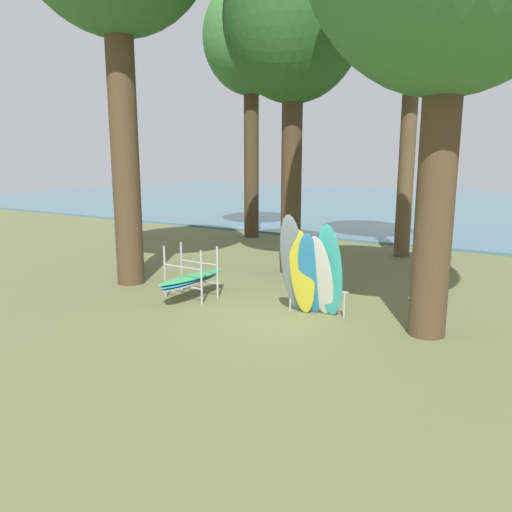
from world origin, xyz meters
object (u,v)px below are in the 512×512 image
Objects in this scene: tree_far_left_back at (415,16)px; tree_far_right_back at (293,23)px; board_storage_rack at (191,278)px; leaning_board_pile at (311,272)px; tree_mid_behind at (251,42)px.

tree_far_right_back is at bearing -116.55° from tree_far_left_back.
tree_far_left_back reaches higher than board_storage_rack.
leaning_board_pile reaches higher than board_storage_rack.
tree_far_right_back reaches higher than leaning_board_pile.
tree_mid_behind is 4.61× the size of leaning_board_pile.
tree_mid_behind reaches higher than tree_far_left_back.
tree_far_right_back is at bearing 123.92° from leaning_board_pile.
tree_far_left_back is at bearing 92.26° from leaning_board_pile.
tree_far_right_back is at bearing -47.55° from tree_mid_behind.
tree_far_right_back is (4.54, -4.97, -0.99)m from tree_mid_behind.
board_storage_rack is (3.86, -8.62, -7.32)m from tree_mid_behind.
tree_far_left_back is 1.10× the size of tree_far_right_back.
tree_mid_behind reaches higher than tree_far_right_back.
tree_far_right_back is (-2.06, -4.13, -0.81)m from tree_far_left_back.
tree_mid_behind is 11.94m from board_storage_rack.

